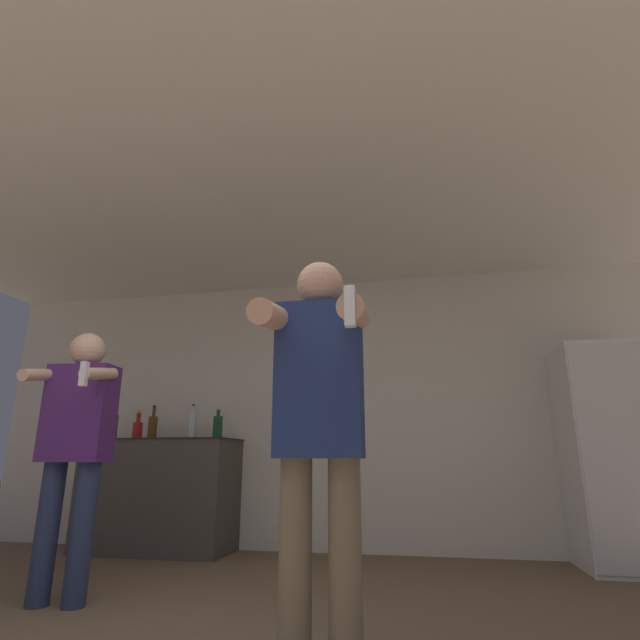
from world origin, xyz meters
TOP-DOWN VIEW (x-y plane):
  - wall_back at (0.00, 3.42)m, footprint 7.00×0.06m
  - ceiling_slab at (0.00, 1.70)m, footprint 7.00×3.91m
  - refrigerator at (2.33, 3.05)m, footprint 0.63×0.72m
  - counter at (-1.51, 3.09)m, footprint 1.40×0.63m
  - bottle_brown_liquor at (-0.94, 3.01)m, footprint 0.09×0.09m
  - bottle_tall_gin at (-1.20, 3.01)m, footprint 0.07×0.07m
  - bottle_red_label at (-1.75, 3.01)m, footprint 0.09×0.09m
  - bottle_amber_bourbon at (-1.60, 3.01)m, footprint 0.08×0.08m
  - bottle_green_wine at (-2.01, 3.01)m, footprint 0.08×0.08m
  - person_woman_foreground at (0.51, 0.53)m, footprint 0.42×0.46m
  - person_man_side at (-1.18, 1.40)m, footprint 0.47×0.46m

SIDE VIEW (x-z plane):
  - counter at x=-1.51m, z-range 0.00..0.99m
  - refrigerator at x=2.33m, z-range 0.00..1.70m
  - person_man_side at x=-1.18m, z-range 0.13..1.71m
  - person_woman_foreground at x=0.51m, z-range 0.15..1.73m
  - bottle_red_label at x=-1.75m, z-range 0.96..1.22m
  - bottle_brown_liquor at x=-0.94m, z-range 0.96..1.24m
  - bottle_amber_bourbon at x=-1.60m, z-range 0.95..1.26m
  - bottle_green_wine at x=-2.01m, z-range 0.95..1.29m
  - bottle_tall_gin at x=-1.20m, z-range 0.96..1.28m
  - wall_back at x=0.00m, z-range 0.00..2.55m
  - ceiling_slab at x=0.00m, z-range 2.55..2.60m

